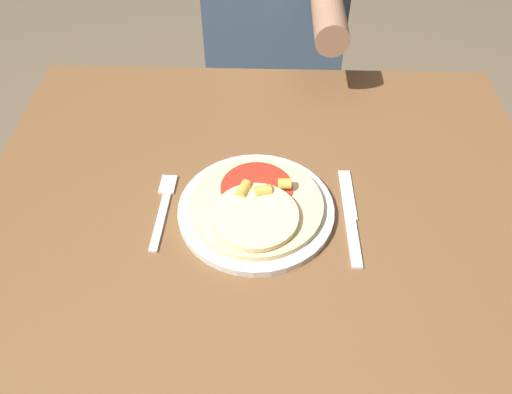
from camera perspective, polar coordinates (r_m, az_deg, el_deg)
ground_plane at (r=1.55m, az=0.47°, el=-20.18°), size 8.00×8.00×0.00m
dining_table at (r=0.99m, az=0.70°, el=-5.53°), size 1.03×0.85×0.78m
plate at (r=0.87m, az=0.00°, el=-1.48°), size 0.27×0.27×0.01m
pizza at (r=0.85m, az=0.01°, el=-1.01°), size 0.23×0.23×0.04m
fork at (r=0.89m, az=-10.51°, el=-0.98°), size 0.03×0.18×0.00m
knife at (r=0.88m, az=10.74°, el=-2.31°), size 0.02×0.22×0.00m
person_diner at (r=1.47m, az=2.18°, el=18.72°), size 0.37×0.52×1.25m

